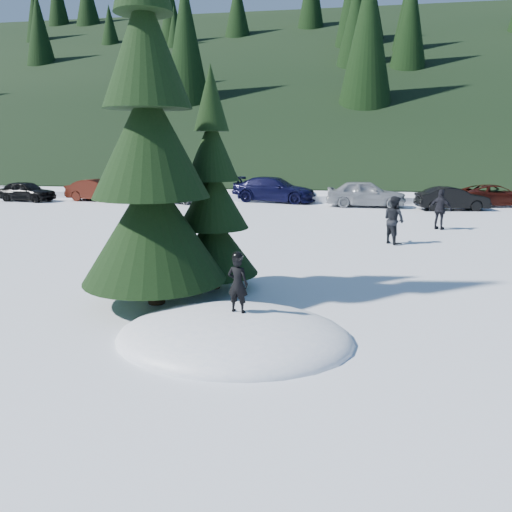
% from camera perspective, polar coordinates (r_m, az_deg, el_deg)
% --- Properties ---
extents(ground, '(200.00, 200.00, 0.00)m').
position_cam_1_polar(ground, '(9.46, -2.54, -9.44)').
color(ground, white).
rests_on(ground, ground).
extents(snow_mound, '(4.48, 3.52, 0.96)m').
position_cam_1_polar(snow_mound, '(9.46, -2.54, -9.44)').
color(snow_mound, white).
rests_on(snow_mound, ground).
extents(forest_hillside, '(200.00, 60.00, 25.00)m').
position_cam_1_polar(forest_hillside, '(63.21, 8.52, 20.72)').
color(forest_hillside, black).
rests_on(forest_hillside, ground).
extents(spruce_tall, '(3.20, 3.20, 8.60)m').
position_cam_1_polar(spruce_tall, '(11.13, -12.02, 11.19)').
color(spruce_tall, black).
rests_on(spruce_tall, ground).
extents(spruce_short, '(2.20, 2.20, 5.37)m').
position_cam_1_polar(spruce_short, '(12.24, -4.96, 5.82)').
color(spruce_short, black).
rests_on(spruce_short, ground).
extents(child_skier, '(0.44, 0.33, 1.09)m').
position_cam_1_polar(child_skier, '(9.26, -2.10, -3.22)').
color(child_skier, black).
rests_on(child_skier, snow_mound).
extents(adult_0, '(1.03, 1.07, 1.74)m').
position_cam_1_polar(adult_0, '(18.75, 15.47, 4.00)').
color(adult_0, black).
rests_on(adult_0, ground).
extents(adult_1, '(1.06, 0.88, 1.70)m').
position_cam_1_polar(adult_1, '(22.49, 20.33, 5.00)').
color(adult_1, black).
rests_on(adult_1, ground).
extents(car_0, '(3.88, 1.95, 1.27)m').
position_cam_1_polar(car_0, '(34.88, -24.77, 6.75)').
color(car_0, black).
rests_on(car_0, ground).
extents(car_1, '(4.21, 1.77, 1.35)m').
position_cam_1_polar(car_1, '(33.44, -17.51, 7.19)').
color(car_1, '#3F140B').
rests_on(car_1, ground).
extents(car_2, '(5.37, 3.80, 1.36)m').
position_cam_1_polar(car_2, '(31.66, -8.98, 7.34)').
color(car_2, '#4F5257').
rests_on(car_2, ground).
extents(car_3, '(5.62, 3.19, 1.54)m').
position_cam_1_polar(car_3, '(31.34, 2.08, 7.60)').
color(car_3, black).
rests_on(car_3, ground).
extents(car_4, '(4.53, 1.96, 1.52)m').
position_cam_1_polar(car_4, '(29.55, 12.45, 6.99)').
color(car_4, gray).
rests_on(car_4, ground).
extents(car_5, '(4.00, 1.98, 1.26)m').
position_cam_1_polar(car_5, '(29.44, 21.51, 6.13)').
color(car_5, black).
rests_on(car_5, ground).
extents(car_6, '(4.79, 2.94, 1.24)m').
position_cam_1_polar(car_6, '(32.32, 25.61, 6.26)').
color(car_6, black).
rests_on(car_6, ground).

